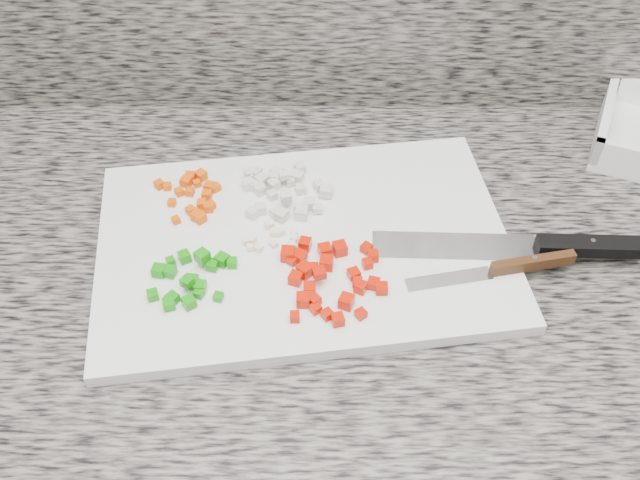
{
  "coord_description": "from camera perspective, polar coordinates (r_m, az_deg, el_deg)",
  "views": [
    {
      "loc": [
        -0.04,
        0.85,
        1.55
      ],
      "look_at": [
        -0.04,
        1.42,
        0.94
      ],
      "focal_mm": 40.0,
      "sensor_mm": 36.0,
      "label": 1
    }
  ],
  "objects": [
    {
      "name": "green_pepper_pile",
      "position": [
        0.83,
        -10.27,
        -2.86
      ],
      "size": [
        0.1,
        0.09,
        0.02
      ],
      "color": "#16890C",
      "rests_on": "cutting_board"
    },
    {
      "name": "cabinet",
      "position": [
        1.26,
        1.86,
        -15.17
      ],
      "size": [
        3.92,
        0.62,
        0.86
      ],
      "primitive_type": "cube",
      "color": "silver",
      "rests_on": "ground"
    },
    {
      "name": "cutting_board",
      "position": [
        0.87,
        -1.31,
        -0.31
      ],
      "size": [
        0.54,
        0.4,
        0.02
      ],
      "primitive_type": "cube",
      "rotation": [
        0.0,
        0.0,
        0.14
      ],
      "color": "white",
      "rests_on": "countertop"
    },
    {
      "name": "garlic_pile",
      "position": [
        0.86,
        -3.97,
        0.17
      ],
      "size": [
        0.07,
        0.05,
        0.01
      ],
      "color": "#F5EABE",
      "rests_on": "cutting_board"
    },
    {
      "name": "chef_knife",
      "position": [
        0.89,
        17.45,
        -0.49
      ],
      "size": [
        0.32,
        0.05,
        0.02
      ],
      "rotation": [
        0.0,
        0.0,
        -0.03
      ],
      "color": "white",
      "rests_on": "cutting_board"
    },
    {
      "name": "paring_knife",
      "position": [
        0.86,
        15.09,
        -2.11
      ],
      "size": [
        0.2,
        0.06,
        0.02
      ],
      "rotation": [
        0.0,
        0.0,
        0.2
      ],
      "color": "white",
      "rests_on": "cutting_board"
    },
    {
      "name": "carrot_pile",
      "position": [
        0.93,
        -9.97,
        3.55
      ],
      "size": [
        0.09,
        0.1,
        0.01
      ],
      "color": "#E34F04",
      "rests_on": "cutting_board"
    },
    {
      "name": "red_pepper_pile",
      "position": [
        0.82,
        0.43,
        -2.83
      ],
      "size": [
        0.12,
        0.13,
        0.02
      ],
      "color": "red",
      "rests_on": "cutting_board"
    },
    {
      "name": "onion_pile",
      "position": [
        0.92,
        -3.16,
        4.0
      ],
      "size": [
        0.12,
        0.11,
        0.02
      ],
      "color": "beige",
      "rests_on": "cutting_board"
    },
    {
      "name": "countertop",
      "position": [
        0.89,
        2.55,
        -1.5
      ],
      "size": [
        3.96,
        0.64,
        0.04
      ],
      "primitive_type": "cube",
      "color": "slate",
      "rests_on": "cabinet"
    }
  ]
}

